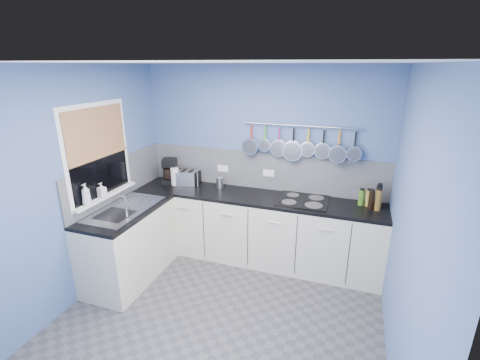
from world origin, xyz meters
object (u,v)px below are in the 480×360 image
Objects in this scene: canister at (220,182)px; hob at (303,200)px; paper_towel at (175,176)px; coffee_maker at (169,171)px; soap_bottle_a at (86,194)px; soap_bottle_b at (102,190)px; toaster at (188,178)px.

hob is at bearing -5.64° from canister.
coffee_maker is at bearing 155.83° from paper_towel.
soap_bottle_b is at bearing 90.00° from soap_bottle_a.
coffee_maker is (0.25, 1.06, -0.06)m from soap_bottle_b.
soap_bottle_a is 1.33m from coffee_maker.
toaster is at bearing 25.40° from paper_towel.
coffee_maker is at bearing 76.99° from soap_bottle_b.
toaster reaches higher than hob.
paper_towel reaches higher than canister.
canister is (0.99, 1.12, -0.17)m from soap_bottle_b.
paper_towel is at bearing -171.84° from toaster.
soap_bottle_a is at bearing -149.83° from hob.
canister is at bearing 48.42° from soap_bottle_b.
soap_bottle_a reaches higher than paper_towel.
soap_bottle_b reaches higher than toaster.
toaster is (0.28, 0.02, -0.08)m from coffee_maker.
soap_bottle_b reaches higher than canister.
coffee_maker reaches higher than toaster.
canister is (0.74, 0.05, -0.10)m from coffee_maker.
canister is at bearing 9.44° from paper_towel.
toaster is 0.50× the size of hob.
toaster is (0.52, 1.32, -0.17)m from soap_bottle_a.
canister is 1.15m from hob.
soap_bottle_a is 0.39× the size of hob.
soap_bottle_b is 0.28× the size of hob.
soap_bottle_a is 1.69m from canister.
coffee_maker is at bearing 178.15° from hob.
soap_bottle_b is 1.21m from toaster.
soap_bottle_a is 1.43m from toaster.
soap_bottle_a reaches higher than canister.
coffee_maker reaches higher than soap_bottle_b.
canister is at bearing 53.81° from soap_bottle_a.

